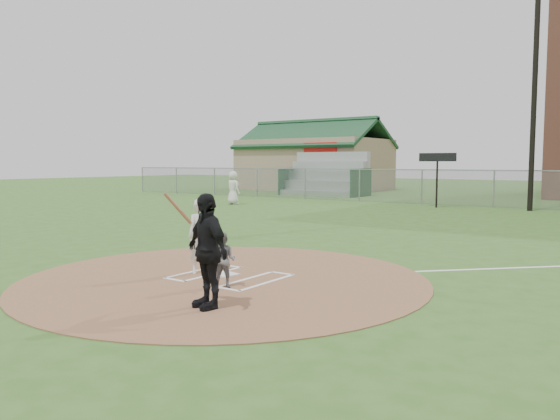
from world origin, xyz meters
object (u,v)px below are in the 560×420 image
Objects in this scene: ondeck_player at (233,188)px; umpire at (207,251)px; catcher at (223,260)px; batter_at_plate at (201,236)px; home_plate at (226,274)px.

umpire is at bearing 143.48° from ondeck_player.
catcher is at bearing 144.05° from ondeck_player.
batter_at_plate is at bearing 142.57° from ondeck_player.
ondeck_player is at bearing 127.93° from batter_at_plate.
ondeck_player is (-14.19, 17.63, -0.02)m from umpire.
catcher is 1.52m from batter_at_plate.
umpire is (0.75, -1.26, 0.42)m from catcher.
ondeck_player reaches higher than catcher.
batter_at_plate is (-1.29, 0.76, 0.28)m from catcher.
catcher is 1.52m from umpire.
umpire is (1.45, -2.15, 0.94)m from home_plate.
batter_at_plate is (12.16, -15.61, -0.12)m from ondeck_player.
catcher is at bearing -30.66° from batter_at_plate.
catcher is 0.56× the size of ondeck_player.
batter_at_plate reaches higher than home_plate.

